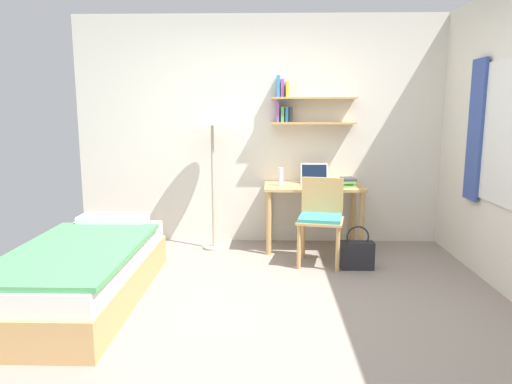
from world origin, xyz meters
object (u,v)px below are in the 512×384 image
Objects in this scene: standing_lamp at (212,122)px; handbag at (357,254)px; bed at (84,272)px; desk at (313,197)px; water_bottle at (281,177)px; book_stack at (347,182)px; desk_chair at (321,215)px; laptop at (315,179)px.

handbag is at bearing -23.96° from standing_lamp.
bed is at bearing -160.88° from handbag.
water_bottle reaches higher than desk.
standing_lamp is at bearing 58.99° from bed.
bed is at bearing -148.08° from book_stack.
desk_chair is at bearing -23.04° from standing_lamp.
desk is 0.40m from book_stack.
desk is at bearing 4.78° from water_bottle.
handbag is (0.34, -0.17, -0.35)m from desk_chair.
desk_chair reaches higher than handbag.
bed is 9.96× the size of water_bottle.
desk_chair is 2.74× the size of laptop.
bed is 2.84m from book_stack.
laptop is (2.02, 1.61, 0.54)m from bed.
desk is 3.45× the size of laptop.
laptop is at bearing 114.27° from handbag.
desk_chair is at bearing 26.15° from bed.
water_bottle is (-0.40, 0.49, 0.33)m from desk_chair.
laptop reaches higher than bed.
bed is at bearing -141.51° from laptop.
bed is 1.84× the size of desk.
water_bottle is at bearing -162.58° from laptop.
handbag is at bearing -41.93° from water_bottle.
water_bottle is at bearing 179.00° from book_stack.
laptop is at bearing 38.49° from bed.
desk is at bearing -101.43° from laptop.
desk_chair reaches higher than book_stack.
water_bottle is 0.73m from book_stack.
bed reaches higher than handbag.
desk is 1.38m from standing_lamp.
desk_chair is at bearing 153.07° from handbag.
desk_chair is 1.99× the size of handbag.
water_bottle is (-0.37, -0.03, 0.23)m from desk.
desk_chair reaches higher than desk.
desk_chair is (0.03, -0.52, -0.10)m from desk.
standing_lamp is at bearing 179.66° from book_stack.
standing_lamp is 0.95m from water_bottle.
desk_chair is 0.54× the size of standing_lamp.
handbag is at bearing -89.20° from book_stack.
laptop reaches higher than water_bottle.
laptop is (0.02, 0.09, 0.19)m from desk.
standing_lamp is 5.11× the size of laptop.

